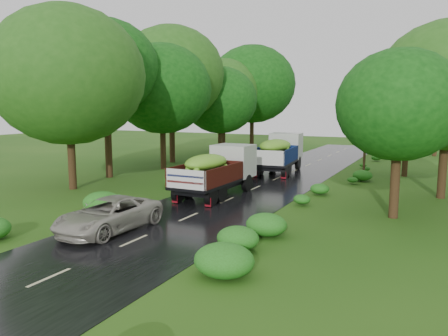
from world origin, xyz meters
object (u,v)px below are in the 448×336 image
Objects in this scene: truck_near at (218,168)px; utility_pole at (366,125)px; car at (109,215)px; truck_far at (280,151)px.

utility_pole is (6.16, 12.02, 2.10)m from truck_near.
truck_near is at bearing 88.03° from car.
car is (-0.88, -18.36, -0.95)m from truck_far.
utility_pole is at bearing 14.04° from truck_far.
truck_near is 0.92× the size of utility_pole.
truck_far is at bearing 89.68° from car.
truck_near is 8.54m from car.
truck_far reaches higher than car.
truck_near is 1.35× the size of car.
utility_pole is (6.81, 20.49, 2.96)m from car.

